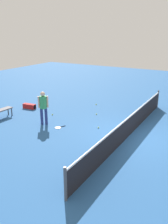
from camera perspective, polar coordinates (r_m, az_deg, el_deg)
name	(u,v)px	position (r m, az deg, el deg)	size (l,w,h in m)	color
ground_plane	(129,136)	(10.97, 10.67, -5.68)	(40.00, 40.00, 0.00)	#265693
court_net	(129,126)	(10.78, 10.83, -3.25)	(10.09, 0.09, 1.07)	#4C4C51
player_near_side	(43,105)	(11.95, -9.75, 1.61)	(0.48, 0.48, 1.70)	navy
tennis_racket_near_player	(58,128)	(11.73, -6.15, -3.73)	(0.60, 0.41, 0.03)	white
tennis_ball_near_player	(96,104)	(15.28, 2.93, 1.84)	(0.07, 0.07, 0.07)	#C6E033
tennis_ball_by_net	(96,114)	(13.48, 3.01, -0.50)	(0.07, 0.07, 0.07)	#C6E033
tennis_ball_midcourt	(52,115)	(13.51, -7.61, -0.60)	(0.07, 0.07, 0.07)	#C6E033
tennis_ball_baseline	(98,128)	(11.62, 3.49, -3.75)	(0.07, 0.07, 0.07)	#C6E033
courtside_bench	(0,111)	(13.53, -19.60, 0.18)	(1.52, 0.47, 0.48)	#595960
equipment_bag	(30,106)	(14.89, -12.88, 1.36)	(0.37, 0.83, 0.28)	#B21E1E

